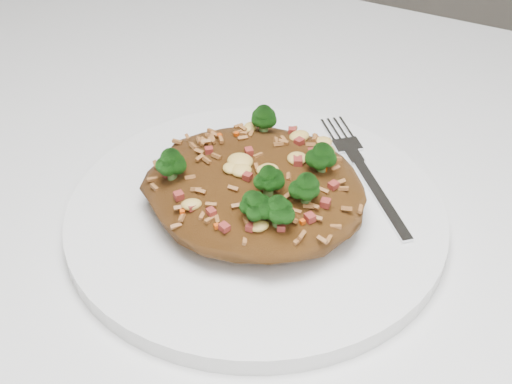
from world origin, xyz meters
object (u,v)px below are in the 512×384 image
Objects in this scene: dining_table at (301,307)px; fork at (369,179)px; plate at (256,215)px; fried_rice at (257,180)px.

fork is at bearing 62.44° from dining_table.
plate is 1.71× the size of fried_rice.
plate is at bearing 140.22° from fried_rice.
dining_table is 9.18× the size of fork.
plate reaches higher than dining_table.
plate is 0.09m from fork.
fried_rice is (0.00, -0.00, 0.03)m from plate.
fried_rice is 1.25× the size of fork.
dining_table is 0.14m from fried_rice.
fork is (0.06, 0.07, -0.02)m from fried_rice.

